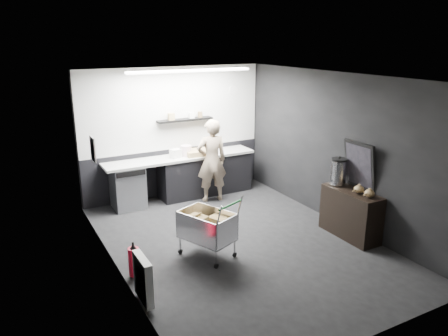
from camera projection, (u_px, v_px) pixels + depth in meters
floor at (240, 243)px, 7.22m from camera, size 5.50×5.50×0.00m
ceiling at (242, 77)px, 6.44m from camera, size 5.50×5.50×0.00m
wall_back at (174, 132)px, 9.15m from camera, size 5.50×0.00×5.50m
wall_front at (375, 230)px, 4.52m from camera, size 5.50×0.00×5.50m
wall_left at (114, 184)px, 5.92m from camera, size 0.00×5.50×5.50m
wall_right at (338, 149)px, 7.75m from camera, size 0.00×5.50×5.50m
kitchen_wall_panel at (174, 109)px, 8.99m from camera, size 3.95×0.02×1.70m
dado_panel at (176, 171)px, 9.38m from camera, size 3.95×0.02×1.00m
floating_shelf at (185, 120)px, 9.05m from camera, size 1.20×0.22×0.04m
wall_clock at (233, 90)px, 9.53m from camera, size 0.20×0.03×0.20m
poster at (93, 149)px, 6.97m from camera, size 0.02×0.30×0.40m
poster_red_band at (93, 145)px, 6.95m from camera, size 0.02×0.22×0.10m
radiator at (143, 279)px, 5.48m from camera, size 0.10×0.50×0.60m
ceiling_strip at (190, 71)px, 8.01m from camera, size 2.40×0.20×0.04m
prep_counter at (187, 176)px, 9.19m from camera, size 3.20×0.61×0.90m
person at (212, 161)px, 8.86m from camera, size 0.68×0.50×1.71m
shopping_cart at (207, 228)px, 6.67m from camera, size 0.84×1.08×0.97m
sideboard at (350, 207)px, 7.35m from camera, size 0.46×1.09×1.63m
fire_extinguisher at (134, 261)px, 6.14m from camera, size 0.16×0.16×0.51m
cardboard_box at (198, 152)px, 9.11m from camera, size 0.57×0.46×0.11m
pink_tub at (186, 151)px, 9.03m from camera, size 0.22×0.22×0.22m
white_container at (176, 154)px, 8.87m from camera, size 0.24×0.21×0.18m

